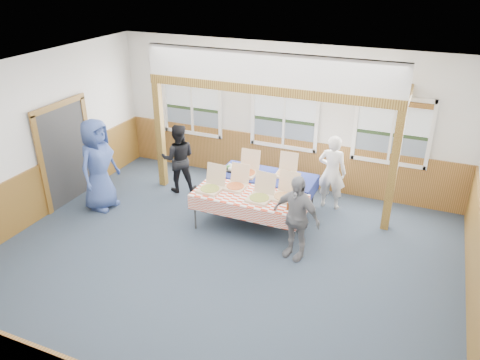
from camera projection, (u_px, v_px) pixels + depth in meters
name	position (u px, v px, depth m)	size (l,w,h in m)	color
floor	(219.00, 262.00, 8.13)	(8.00, 8.00, 0.00)	#293743
ceiling	(214.00, 80.00, 6.74)	(8.00, 8.00, 0.00)	white
wall_back	(285.00, 116.00, 10.33)	(8.00, 8.00, 0.00)	silver
wall_front	(61.00, 323.00, 4.53)	(8.00, 8.00, 0.00)	silver
wall_left	(26.00, 144.00, 8.84)	(8.00, 8.00, 0.00)	silver
wainscot_back	(283.00, 160.00, 10.77)	(7.98, 0.05, 1.10)	brown
wainscot_left	(37.00, 193.00, 9.28)	(0.05, 6.98, 1.10)	brown
wainscot_right	(476.00, 296.00, 6.49)	(0.05, 6.98, 1.10)	brown
cased_opening	(66.00, 154.00, 9.81)	(0.06, 1.30, 2.10)	#303030
window_left	(192.00, 102.00, 11.07)	(1.56, 0.10, 1.46)	white
window_mid	(284.00, 114.00, 10.26)	(1.56, 0.10, 1.46)	white
window_right	(393.00, 127.00, 9.46)	(1.56, 0.10, 1.46)	white
post_left	(160.00, 135.00, 10.39)	(0.15, 0.15, 2.40)	#583813
post_right	(393.00, 172.00, 8.63)	(0.15, 0.15, 2.40)	#583813
cross_beam	(267.00, 90.00, 8.95)	(5.15, 0.18, 0.18)	#583813
table_left	(267.00, 177.00, 9.59)	(2.16, 1.58, 0.76)	#303030
table_right	(249.00, 197.00, 8.79)	(2.22, 1.19, 0.76)	#303030
pizza_box_a	(247.00, 171.00, 9.59)	(0.43, 0.52, 0.45)	#D3BB8D
pizza_box_b	(286.00, 172.00, 9.55)	(0.40, 0.48, 0.42)	#D3BB8D
pizza_box_c	(211.00, 187.00, 8.93)	(0.45, 0.53, 0.45)	#D3BB8D
pizza_box_d	(236.00, 184.00, 9.03)	(0.40, 0.48, 0.42)	#D3BB8D
pizza_box_e	(260.00, 196.00, 8.59)	(0.45, 0.54, 0.45)	#D3BB8D
pizza_box_f	(285.00, 195.00, 8.63)	(0.45, 0.53, 0.45)	#D3BB8D
veggie_tray	(234.00, 168.00, 9.81)	(0.42, 0.42, 0.10)	black
drink_glass	(289.00, 206.00, 8.23)	(0.07, 0.07, 0.15)	brown
woman_white	(332.00, 172.00, 9.59)	(0.58, 0.38, 1.60)	silver
woman_black	(178.00, 158.00, 10.30)	(0.76, 0.59, 1.56)	black
man_blue	(98.00, 165.00, 9.51)	(0.95, 0.62, 1.94)	#384D8C
person_grey	(296.00, 217.00, 7.99)	(0.91, 0.38, 1.55)	gray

